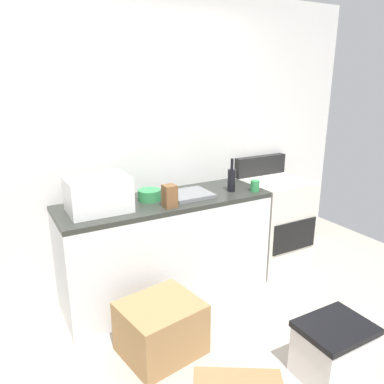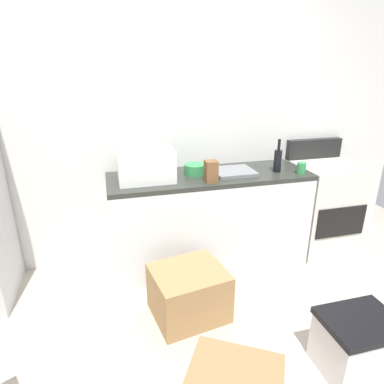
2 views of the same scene
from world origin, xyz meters
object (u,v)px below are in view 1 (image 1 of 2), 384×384
stove_oven (273,221)px  wine_bottle (231,179)px  mixing_bowl (149,195)px  coffee_mug (255,186)px  storage_bin (333,350)px  knife_block (170,196)px  microwave (98,194)px  cardboard_box_large (161,328)px

stove_oven → wine_bottle: wine_bottle is taller
stove_oven → mixing_bowl: (-1.34, 0.04, 0.48)m
coffee_mug → stove_oven: bearing=24.4°
stove_oven → storage_bin: stove_oven is taller
wine_bottle → knife_block: bearing=-170.0°
coffee_mug → storage_bin: 1.47m
stove_oven → mixing_bowl: size_ratio=5.79×
wine_bottle → coffee_mug: wine_bottle is taller
coffee_mug → storage_bin: (-0.28, -1.23, -0.76)m
stove_oven → wine_bottle: 0.82m
microwave → mixing_bowl: microwave is taller
mixing_bowl → wine_bottle: bearing=-9.4°
stove_oven → cardboard_box_large: 1.74m
storage_bin → wine_bottle: bearing=85.8°
wine_bottle → knife_block: (-0.67, -0.12, -0.02)m
knife_block → coffee_mug: bearing=1.0°
mixing_bowl → cardboard_box_large: bearing=-108.7°
mixing_bowl → storage_bin: size_ratio=0.41×
wine_bottle → storage_bin: (-0.10, -1.33, -0.82)m
knife_block → storage_bin: bearing=-64.8°
coffee_mug → knife_block: size_ratio=0.56×
stove_oven → wine_bottle: size_ratio=3.67×
knife_block → storage_bin: size_ratio=0.39×
storage_bin → coffee_mug: bearing=77.1°
microwave → wine_bottle: 1.19m
knife_block → cardboard_box_large: 0.98m
coffee_mug → storage_bin: coffee_mug is taller
microwave → coffee_mug: 1.38m
stove_oven → microwave: bearing=-179.4°
stove_oven → knife_block: size_ratio=6.11×
wine_bottle → knife_block: size_ratio=1.67×
microwave → storage_bin: microwave is taller
microwave → cardboard_box_large: size_ratio=0.87×
stove_oven → microwave: 1.87m
stove_oven → microwave: size_ratio=2.39×
knife_block → storage_bin: 1.56m
coffee_mug → mixing_bowl: bearing=166.2°
wine_bottle → mixing_bowl: size_ratio=1.58×
mixing_bowl → cardboard_box_large: size_ratio=0.36×
knife_block → mixing_bowl: knife_block is taller
coffee_mug → mixing_bowl: size_ratio=0.53×
microwave → stove_oven: bearing=0.6°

